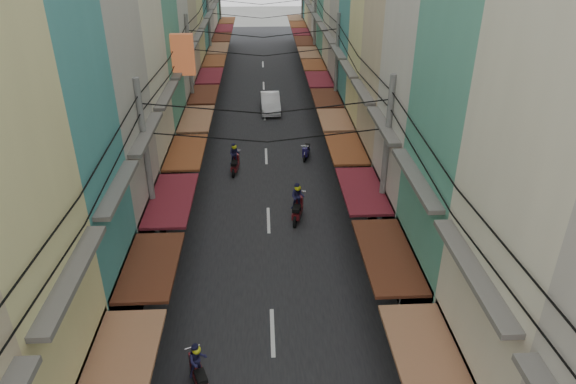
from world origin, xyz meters
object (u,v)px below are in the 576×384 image
object	(u,v)px
white_car	(271,111)
traffic_sign	(403,274)
bicycle	(444,346)
market_umbrella	(468,320)

from	to	relation	value
white_car	traffic_sign	size ratio (longest dim) A/B	1.73
bicycle	traffic_sign	size ratio (longest dim) A/B	0.56
market_umbrella	traffic_sign	size ratio (longest dim) A/B	0.78
market_umbrella	traffic_sign	world-z (taller)	traffic_sign
white_car	traffic_sign	xyz separation A→B (m)	(4.30, -24.39, 2.06)
market_umbrella	white_car	bearing A→B (deg)	102.30
white_car	market_umbrella	xyz separation A→B (m)	(5.84, -26.79, 1.94)
traffic_sign	white_car	bearing A→B (deg)	100.01
bicycle	market_umbrella	distance (m)	2.13
market_umbrella	traffic_sign	distance (m)	2.85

